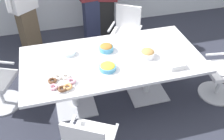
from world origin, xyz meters
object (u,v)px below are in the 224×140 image
(conference_table, at_px, (112,66))
(office_chair_1, at_px, (126,36))
(snack_bowl_pretzels, at_px, (106,48))
(snack_bowl_chips_yellow, at_px, (108,67))
(donut_platter, at_px, (62,83))
(person_standing_0, at_px, (24,6))
(napkin_pile, at_px, (175,64))
(plate_stack, at_px, (69,53))
(snack_bowl_cookies, at_px, (147,53))

(conference_table, relative_size, office_chair_1, 2.64)
(snack_bowl_pretzels, height_order, snack_bowl_chips_yellow, snack_bowl_pretzels)
(conference_table, bearing_deg, donut_platter, -153.78)
(conference_table, distance_m, donut_platter, 0.80)
(person_standing_0, xyz_separation_m, napkin_pile, (1.84, -2.03, -0.12))
(conference_table, xyz_separation_m, plate_stack, (-0.54, 0.25, 0.15))
(snack_bowl_chips_yellow, relative_size, napkin_pile, 1.08)
(conference_table, bearing_deg, plate_stack, 155.60)
(plate_stack, xyz_separation_m, napkin_pile, (1.28, -0.62, 0.01))
(office_chair_1, distance_m, plate_stack, 1.39)
(conference_table, xyz_separation_m, snack_bowl_chips_yellow, (-0.11, -0.21, 0.16))
(person_standing_0, bearing_deg, snack_bowl_pretzels, 88.80)
(conference_table, xyz_separation_m, napkin_pile, (0.74, -0.37, 0.16))
(snack_bowl_chips_yellow, distance_m, napkin_pile, 0.87)
(plate_stack, relative_size, napkin_pile, 0.95)
(conference_table, xyz_separation_m, person_standing_0, (-1.11, 1.66, 0.27))
(snack_bowl_chips_yellow, xyz_separation_m, plate_stack, (-0.43, 0.46, -0.02))
(snack_bowl_cookies, distance_m, donut_platter, 1.20)
(office_chair_1, xyz_separation_m, napkin_pile, (0.21, -1.42, 0.38))
(person_standing_0, relative_size, plate_stack, 9.27)
(office_chair_1, bearing_deg, snack_bowl_cookies, 119.33)
(snack_bowl_pretzels, xyz_separation_m, donut_platter, (-0.68, -0.55, -0.03))
(conference_table, height_order, snack_bowl_chips_yellow, snack_bowl_chips_yellow)
(snack_bowl_pretzels, relative_size, napkin_pile, 1.00)
(snack_bowl_chips_yellow, height_order, donut_platter, snack_bowl_chips_yellow)
(snack_bowl_chips_yellow, bearing_deg, snack_bowl_pretzels, 78.17)
(office_chair_1, height_order, plate_stack, office_chair_1)
(office_chair_1, height_order, napkin_pile, office_chair_1)
(snack_bowl_chips_yellow, distance_m, plate_stack, 0.63)
(napkin_pile, bearing_deg, donut_platter, 179.00)
(conference_table, height_order, office_chair_1, office_chair_1)
(snack_bowl_cookies, height_order, napkin_pile, snack_bowl_cookies)
(office_chair_1, xyz_separation_m, snack_bowl_pretzels, (-0.56, -0.85, 0.39))
(conference_table, relative_size, napkin_pile, 12.20)
(office_chair_1, xyz_separation_m, plate_stack, (-1.07, -0.80, 0.37))
(donut_platter, xyz_separation_m, napkin_pile, (1.45, -0.03, 0.01))
(office_chair_1, xyz_separation_m, snack_bowl_chips_yellow, (-0.64, -1.26, 0.38))
(office_chair_1, bearing_deg, plate_stack, 69.24)
(snack_bowl_cookies, relative_size, plate_stack, 1.07)
(snack_bowl_chips_yellow, bearing_deg, napkin_pile, -10.61)
(person_standing_0, relative_size, donut_platter, 5.14)
(snack_bowl_pretzels, distance_m, snack_bowl_chips_yellow, 0.42)
(conference_table, height_order, napkin_pile, napkin_pile)
(donut_platter, bearing_deg, snack_bowl_cookies, 12.57)
(snack_bowl_chips_yellow, distance_m, donut_platter, 0.61)
(conference_table, distance_m, snack_bowl_pretzels, 0.26)
(snack_bowl_pretzels, relative_size, snack_bowl_chips_yellow, 0.92)
(snack_bowl_pretzels, xyz_separation_m, plate_stack, (-0.51, 0.05, -0.02))
(plate_stack, bearing_deg, snack_bowl_cookies, -18.23)
(donut_platter, height_order, plate_stack, plate_stack)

